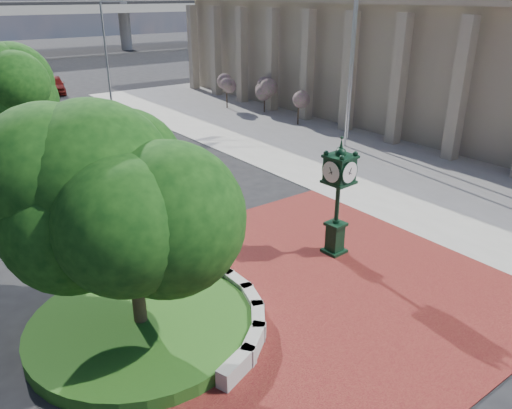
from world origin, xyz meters
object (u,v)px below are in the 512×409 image
object	(u,v)px
post_clock	(338,193)
parked_car	(54,85)
street_lamp_near	(109,53)
flagpole_a	(352,49)
flagpole_b	(354,42)

from	to	relation	value
post_clock	parked_car	distance (m)	37.62
post_clock	street_lamp_near	xyz separation A→B (m)	(1.71, 24.02, 2.45)
flagpole_a	post_clock	bearing A→B (deg)	-137.80
flagpole_b	parked_car	bearing A→B (deg)	110.34
post_clock	flagpole_b	xyz separation A→B (m)	(11.45, 10.23, 3.60)
flagpole_a	street_lamp_near	size ratio (longest dim) A/B	1.36
parked_car	flagpole_a	size ratio (longest dim) A/B	0.42
street_lamp_near	flagpole_a	bearing A→B (deg)	-60.14
post_clock	street_lamp_near	world-z (taller)	street_lamp_near
flagpole_a	flagpole_b	bearing A→B (deg)	38.06
post_clock	flagpole_b	bearing A→B (deg)	41.77
parked_car	post_clock	bearing A→B (deg)	-78.47
parked_car	street_lamp_near	distance (m)	14.13
flagpole_b	post_clock	bearing A→B (deg)	-138.23
flagpole_b	street_lamp_near	bearing A→B (deg)	125.24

